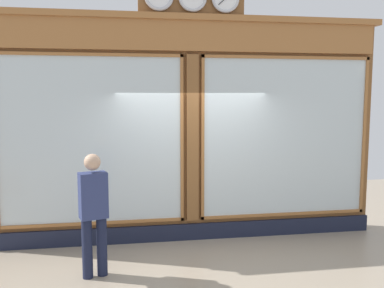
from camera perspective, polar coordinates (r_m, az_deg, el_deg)
shop_facade at (r=7.12m, az=-0.17°, el=2.15°), size 6.59×0.42×4.35m
pedestrian at (r=5.84m, az=-13.23°, el=-8.71°), size 0.41×0.32×1.69m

